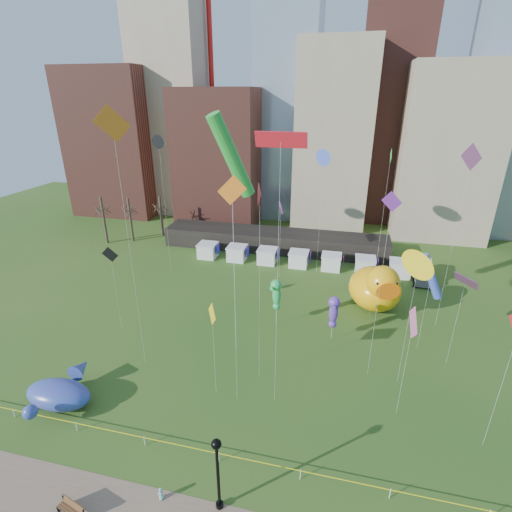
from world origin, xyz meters
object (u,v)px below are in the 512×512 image
(whale_inflatable, at_px, (60,392))
(park_bench, at_px, (72,509))
(toddler, at_px, (161,494))
(big_duck, at_px, (376,287))
(lamppost, at_px, (218,467))
(box_truck, at_px, (423,272))
(seahorse_purple, at_px, (334,310))
(small_duck, at_px, (362,291))
(seahorse_green, at_px, (277,292))

(whale_inflatable, relative_size, park_bench, 3.59)
(whale_inflatable, xyz_separation_m, park_bench, (7.30, -8.22, -0.63))
(toddler, bearing_deg, park_bench, -145.46)
(big_duck, relative_size, whale_inflatable, 1.22)
(park_bench, bearing_deg, whale_inflatable, 147.03)
(lamppost, height_order, toddler, lamppost)
(lamppost, xyz_separation_m, box_truck, (17.95, 38.53, -2.46))
(box_truck, bearing_deg, seahorse_purple, -116.39)
(small_duck, bearing_deg, seahorse_purple, -93.63)
(big_duck, bearing_deg, toddler, -131.31)
(box_truck, bearing_deg, park_bench, -116.01)
(big_duck, xyz_separation_m, toddler, (-14.77, -28.89, -2.53))
(toddler, bearing_deg, whale_inflatable, 164.64)
(box_truck, bearing_deg, seahorse_green, -130.87)
(small_duck, xyz_separation_m, seahorse_purple, (-3.34, -9.91, 2.45))
(big_duck, distance_m, toddler, 32.55)
(big_duck, bearing_deg, whale_inflatable, -154.01)
(big_duck, relative_size, small_duck, 2.27)
(whale_inflatable, bearing_deg, seahorse_green, 45.69)
(toddler, bearing_deg, seahorse_green, 91.38)
(park_bench, xyz_separation_m, box_truck, (26.97, 41.24, 0.70))
(box_truck, bearing_deg, lamppost, -107.81)
(seahorse_green, distance_m, lamppost, 22.01)
(park_bench, xyz_separation_m, toddler, (5.07, 2.28, -0.06))
(whale_inflatable, height_order, toddler, whale_inflatable)
(lamppost, bearing_deg, park_bench, -163.30)
(lamppost, bearing_deg, toddler, -173.92)
(small_duck, distance_m, lamppost, 31.97)
(seahorse_green, bearing_deg, seahorse_purple, 10.29)
(big_duck, relative_size, toddler, 9.49)
(small_duck, relative_size, lamppost, 0.67)
(whale_inflatable, distance_m, park_bench, 11.02)
(box_truck, xyz_separation_m, toddler, (-21.90, -38.95, -0.76))
(small_duck, height_order, seahorse_green, seahorse_green)
(whale_inflatable, relative_size, box_truck, 1.26)
(lamppost, relative_size, box_truck, 1.01)
(small_duck, relative_size, whale_inflatable, 0.54)
(whale_inflatable, xyz_separation_m, box_truck, (34.27, 33.01, 0.07))
(box_truck, bearing_deg, toddler, -112.18)
(small_duck, height_order, box_truck, small_duck)
(lamppost, bearing_deg, big_duck, 69.18)
(seahorse_purple, height_order, whale_inflatable, seahorse_purple)
(big_duck, bearing_deg, box_truck, 40.46)
(park_bench, bearing_deg, seahorse_green, 86.27)
(lamppost, bearing_deg, seahorse_purple, 73.65)
(lamppost, bearing_deg, whale_inflatable, 161.32)
(big_duck, distance_m, box_truck, 12.46)
(seahorse_purple, relative_size, whale_inflatable, 0.70)
(lamppost, bearing_deg, box_truck, 65.02)
(seahorse_purple, distance_m, lamppost, 21.43)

